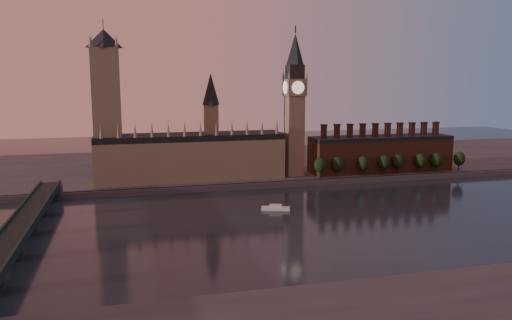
{
  "coord_description": "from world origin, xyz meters",
  "views": [
    {
      "loc": [
        -107.5,
        -232.06,
        72.96
      ],
      "look_at": [
        -32.99,
        55.0,
        25.55
      ],
      "focal_mm": 35.0,
      "sensor_mm": 36.0,
      "label": 1
    }
  ],
  "objects": [
    {
      "name": "embankment_tree_0",
      "position": [
        24.25,
        94.05,
        13.47
      ],
      "size": [
        8.6,
        8.6,
        14.88
      ],
      "color": "black",
      "rests_on": "north_bank"
    },
    {
      "name": "embankment_tree_6",
      "position": [
        118.48,
        94.45,
        13.47
      ],
      "size": [
        8.6,
        8.6,
        14.88
      ],
      "color": "black",
      "rests_on": "north_bank"
    },
    {
      "name": "north_bank",
      "position": [
        0.0,
        178.04,
        2.0
      ],
      "size": [
        900.0,
        182.0,
        4.0
      ],
      "color": "#4D4D52",
      "rests_on": "ground"
    },
    {
      "name": "embankment_tree_7",
      "position": [
        139.25,
        95.23,
        13.47
      ],
      "size": [
        8.6,
        8.6,
        14.88
      ],
      "color": "black",
      "rests_on": "north_bank"
    },
    {
      "name": "ground",
      "position": [
        0.0,
        0.0,
        0.0
      ],
      "size": [
        900.0,
        900.0,
        0.0
      ],
      "primitive_type": "plane",
      "color": "black",
      "rests_on": "ground"
    },
    {
      "name": "victoria_tower",
      "position": [
        -120.0,
        115.0,
        59.09
      ],
      "size": [
        24.0,
        24.0,
        108.0
      ],
      "color": "#7A6E56",
      "rests_on": "north_bank"
    },
    {
      "name": "chimney_block",
      "position": [
        80.0,
        110.0,
        17.82
      ],
      "size": [
        110.0,
        25.0,
        37.0
      ],
      "color": "brown",
      "rests_on": "north_bank"
    },
    {
      "name": "embankment_tree_5",
      "position": [
        105.03,
        94.59,
        13.47
      ],
      "size": [
        8.6,
        8.6,
        14.88
      ],
      "color": "black",
      "rests_on": "north_bank"
    },
    {
      "name": "river_boat",
      "position": [
        -27.4,
        32.04,
        1.23
      ],
      "size": [
        16.72,
        9.52,
        3.22
      ],
      "rotation": [
        0.0,
        0.0,
        -0.33
      ],
      "color": "silver",
      "rests_on": "ground"
    },
    {
      "name": "big_ben",
      "position": [
        10.0,
        110.0,
        56.83
      ],
      "size": [
        15.0,
        15.0,
        107.0
      ],
      "color": "#7A6E56",
      "rests_on": "north_bank"
    },
    {
      "name": "embankment_tree_3",
      "position": [
        74.72,
        94.28,
        13.47
      ],
      "size": [
        8.6,
        8.6,
        14.88
      ],
      "color": "black",
      "rests_on": "north_bank"
    },
    {
      "name": "embankment_tree_2",
      "position": [
        57.91,
        94.33,
        13.47
      ],
      "size": [
        8.6,
        8.6,
        14.88
      ],
      "color": "black",
      "rests_on": "north_bank"
    },
    {
      "name": "embankment_tree_4",
      "position": [
        86.41,
        94.91,
        13.47
      ],
      "size": [
        8.6,
        8.6,
        14.88
      ],
      "color": "black",
      "rests_on": "north_bank"
    },
    {
      "name": "embankment_tree_1",
      "position": [
        38.15,
        94.93,
        13.47
      ],
      "size": [
        8.6,
        8.6,
        14.88
      ],
      "color": "black",
      "rests_on": "north_bank"
    },
    {
      "name": "westminster_bridge",
      "position": [
        -155.0,
        -2.7,
        7.44
      ],
      "size": [
        14.0,
        200.0,
        11.55
      ],
      "color": "black",
      "rests_on": "ground"
    },
    {
      "name": "palace_of_westminster",
      "position": [
        -64.41,
        114.91,
        21.63
      ],
      "size": [
        130.0,
        30.3,
        74.0
      ],
      "color": "#7A6E56",
      "rests_on": "north_bank"
    }
  ]
}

